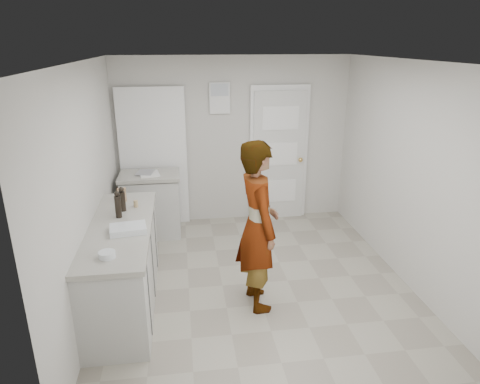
{
  "coord_description": "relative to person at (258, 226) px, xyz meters",
  "views": [
    {
      "loc": [
        -0.79,
        -4.3,
        2.69
      ],
      "look_at": [
        -0.12,
        0.4,
        1.0
      ],
      "focal_mm": 32.0,
      "sensor_mm": 36.0,
      "label": 1
    }
  ],
  "objects": [
    {
      "name": "ground",
      "position": [
        0.05,
        0.38,
        -0.9
      ],
      "size": [
        4.0,
        4.0,
        0.0
      ],
      "primitive_type": "plane",
      "color": "gray",
      "rests_on": "ground"
    },
    {
      "name": "room_shell",
      "position": [
        -0.12,
        2.33,
        0.12
      ],
      "size": [
        4.0,
        4.0,
        4.0
      ],
      "color": "beige",
      "rests_on": "ground"
    },
    {
      "name": "main_counter",
      "position": [
        -1.4,
        0.18,
        -0.47
      ],
      "size": [
        0.64,
        1.96,
        0.93
      ],
      "color": "#B9B9B4",
      "rests_on": "ground"
    },
    {
      "name": "side_counter",
      "position": [
        -1.2,
        1.93,
        -0.47
      ],
      "size": [
        0.84,
        0.61,
        0.93
      ],
      "color": "#B9B9B4",
      "rests_on": "ground"
    },
    {
      "name": "person",
      "position": [
        0.0,
        0.0,
        0.0
      ],
      "size": [
        0.51,
        0.71,
        1.8
      ],
      "primitive_type": "imported",
      "rotation": [
        0.0,
        0.0,
        1.7
      ],
      "color": "silver",
      "rests_on": "ground"
    },
    {
      "name": "cake_mix_box",
      "position": [
        -1.44,
        0.87,
        0.11
      ],
      "size": [
        0.1,
        0.06,
        0.16
      ],
      "primitive_type": "cube",
      "rotation": [
        0.0,
        0.0,
        0.11
      ],
      "color": "#A37951",
      "rests_on": "main_counter"
    },
    {
      "name": "spice_jar",
      "position": [
        -1.27,
        0.66,
        0.06
      ],
      "size": [
        0.05,
        0.05,
        0.08
      ],
      "primitive_type": "cylinder",
      "color": "tan",
      "rests_on": "main_counter"
    },
    {
      "name": "oil_cruet_a",
      "position": [
        -1.4,
        0.57,
        0.16
      ],
      "size": [
        0.07,
        0.07,
        0.28
      ],
      "color": "black",
      "rests_on": "main_counter"
    },
    {
      "name": "oil_cruet_b",
      "position": [
        -1.42,
        0.38,
        0.17
      ],
      "size": [
        0.07,
        0.07,
        0.3
      ],
      "color": "black",
      "rests_on": "main_counter"
    },
    {
      "name": "baking_dish",
      "position": [
        -1.29,
        -0.0,
        0.05
      ],
      "size": [
        0.38,
        0.29,
        0.06
      ],
      "rotation": [
        0.0,
        0.0,
        0.14
      ],
      "color": "silver",
      "rests_on": "main_counter"
    },
    {
      "name": "egg_bowl",
      "position": [
        -1.42,
        -0.52,
        0.05
      ],
      "size": [
        0.14,
        0.14,
        0.06
      ],
      "color": "silver",
      "rests_on": "main_counter"
    },
    {
      "name": "papers",
      "position": [
        -1.2,
        1.91,
        0.03
      ],
      "size": [
        0.32,
        0.38,
        0.01
      ],
      "primitive_type": "cube",
      "rotation": [
        0.0,
        0.0,
        0.17
      ],
      "color": "white",
      "rests_on": "side_counter"
    }
  ]
}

